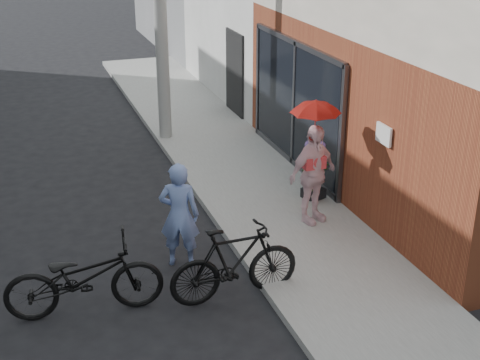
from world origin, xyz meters
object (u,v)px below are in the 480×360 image
kimono_woman (313,174)px  planter (313,193)px  bike_left (84,277)px  bike_right (235,263)px  officer (179,215)px

kimono_woman → planter: size_ratio=5.02×
kimono_woman → bike_left: bearing=178.5°
bike_right → kimono_woman: 2.54m
officer → planter: size_ratio=4.89×
officer → bike_right: size_ratio=0.89×
bike_left → kimono_woman: size_ratio=1.23×
bike_left → bike_right: (1.98, -0.32, 0.01)m
bike_left → kimono_woman: kimono_woman is taller
bike_left → officer: bearing=-55.0°
bike_left → planter: (4.33, 2.14, -0.34)m
officer → bike_right: 1.27m
planter → bike_left: bearing=-153.7°
bike_left → bike_right: size_ratio=1.13×
bike_left → planter: 4.85m
planter → officer: bearing=-155.2°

